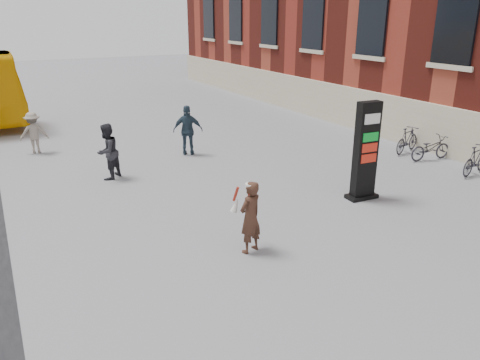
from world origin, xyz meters
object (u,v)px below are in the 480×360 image
info_pylon (366,151)px  pedestrian_c (188,130)px  bike_5 (476,160)px  bike_6 (430,148)px  bike_7 (407,140)px  pedestrian_a (107,152)px  pedestrian_b (34,133)px  woman (250,216)px

info_pylon → pedestrian_c: info_pylon is taller
bike_5 → bike_6: bearing=-11.9°
bike_6 → bike_7: 1.07m
bike_5 → bike_7: bearing=-11.9°
pedestrian_c → bike_5: size_ratio=1.13×
pedestrian_a → bike_5: pedestrian_a is taller
bike_6 → info_pylon: bearing=116.6°
bike_7 → pedestrian_b: bearing=44.8°
woman → pedestrian_c: pedestrian_c is taller
bike_5 → bike_7: size_ratio=1.01×
pedestrian_b → bike_7: 13.84m
pedestrian_c → bike_6: pedestrian_c is taller
info_pylon → bike_7: info_pylon is taller
woman → bike_6: size_ratio=0.99×
pedestrian_a → bike_6: bearing=120.9°
pedestrian_c → info_pylon: bearing=137.1°
pedestrian_a → bike_7: bearing=126.4°
pedestrian_b → bike_5: pedestrian_b is taller
bike_5 → bike_6: 1.79m
woman → bike_6: 9.40m
info_pylon → bike_5: info_pylon is taller
info_pylon → woman: 4.51m
pedestrian_a → pedestrian_c: (3.21, 1.29, 0.03)m
bike_5 → pedestrian_a: bearing=51.9°
pedestrian_a → bike_7: (10.49, -2.30, -0.40)m
woman → pedestrian_c: size_ratio=0.89×
pedestrian_a → pedestrian_b: size_ratio=1.15×
bike_6 → pedestrian_a: bearing=79.1°
pedestrian_b → bike_5: (12.21, -9.36, -0.28)m
woman → pedestrian_a: 6.45m
pedestrian_b → bike_7: (12.21, -6.50, -0.28)m
info_pylon → woman: info_pylon is taller
info_pylon → bike_5: 4.72m
bike_5 → bike_7: 2.87m
pedestrian_a → bike_6: size_ratio=1.07×
info_pylon → woman: size_ratio=1.68×
info_pylon → pedestrian_c: size_ratio=1.51×
pedestrian_a → woman: bearing=62.7°
bike_5 → bike_6: (0.00, 1.79, -0.05)m
woman → pedestrian_c: bearing=-121.3°
woman → bike_6: bearing=179.0°
bike_7 → woman: bearing=96.7°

